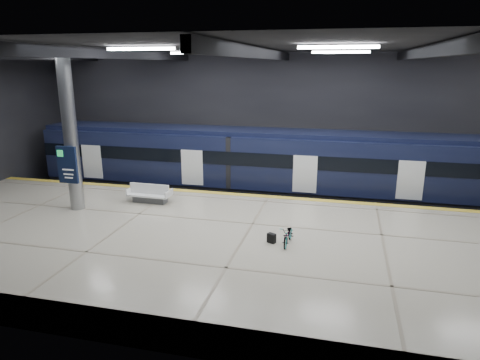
% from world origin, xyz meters
% --- Properties ---
extents(ground, '(30.00, 30.00, 0.00)m').
position_xyz_m(ground, '(0.00, 0.00, 0.00)').
color(ground, black).
rests_on(ground, ground).
extents(room_shell, '(30.10, 16.10, 8.05)m').
position_xyz_m(room_shell, '(-0.00, 0.00, 5.72)').
color(room_shell, black).
rests_on(room_shell, ground).
extents(platform, '(30.00, 11.00, 1.10)m').
position_xyz_m(platform, '(0.00, -2.50, 0.55)').
color(platform, '#B8AD9C').
rests_on(platform, ground).
extents(safety_strip, '(30.00, 0.40, 0.01)m').
position_xyz_m(safety_strip, '(0.00, 2.75, 1.11)').
color(safety_strip, gold).
rests_on(safety_strip, platform).
extents(rails, '(30.00, 1.52, 0.16)m').
position_xyz_m(rails, '(0.00, 5.50, 0.08)').
color(rails, gray).
rests_on(rails, ground).
extents(train, '(29.40, 2.84, 3.79)m').
position_xyz_m(train, '(0.39, 5.50, 2.06)').
color(train, black).
rests_on(train, ground).
extents(bench, '(2.04, 0.88, 0.89)m').
position_xyz_m(bench, '(-5.25, 0.59, 1.41)').
color(bench, '#595B60').
rests_on(bench, platform).
extents(bicycle, '(0.55, 1.39, 0.72)m').
position_xyz_m(bicycle, '(1.66, -2.71, 1.46)').
color(bicycle, '#99999E').
rests_on(bicycle, platform).
extents(pannier_bag, '(0.35, 0.29, 0.35)m').
position_xyz_m(pannier_bag, '(1.06, -2.71, 1.28)').
color(pannier_bag, black).
rests_on(pannier_bag, platform).
extents(info_column, '(0.90, 0.78, 6.90)m').
position_xyz_m(info_column, '(-8.00, -1.03, 4.46)').
color(info_column, '#9EA0A5').
rests_on(info_column, platform).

